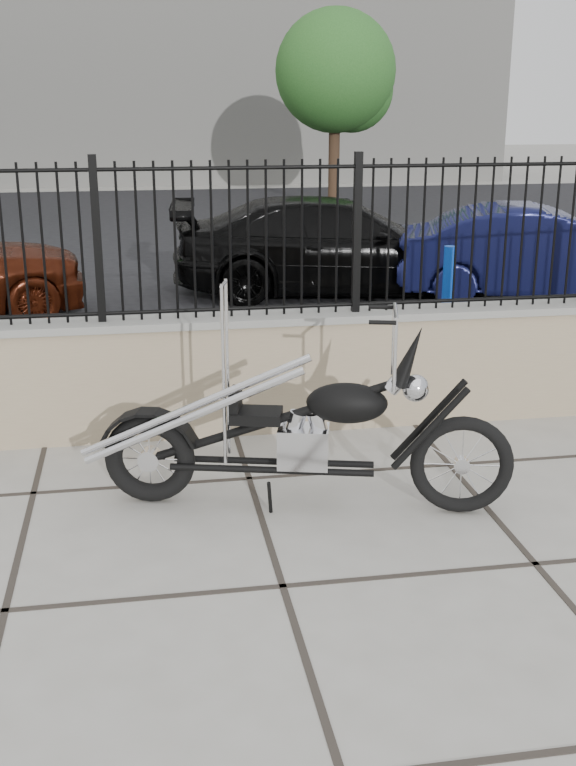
# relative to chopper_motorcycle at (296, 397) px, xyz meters

# --- Properties ---
(ground_plane) EXTENTS (90.00, 90.00, 0.00)m
(ground_plane) POSITION_rel_chopper_motorcycle_xyz_m (-0.25, -1.00, -0.77)
(ground_plane) COLOR #99968E
(ground_plane) RESTS_ON ground
(parking_lot) EXTENTS (30.00, 30.00, 0.00)m
(parking_lot) POSITION_rel_chopper_motorcycle_xyz_m (-0.25, 11.50, -0.77)
(parking_lot) COLOR black
(parking_lot) RESTS_ON ground
(retaining_wall) EXTENTS (14.00, 0.36, 0.96)m
(retaining_wall) POSITION_rel_chopper_motorcycle_xyz_m (-0.25, 1.50, -0.29)
(retaining_wall) COLOR gray
(retaining_wall) RESTS_ON ground_plane
(iron_fence) EXTENTS (14.00, 0.08, 1.20)m
(iron_fence) POSITION_rel_chopper_motorcycle_xyz_m (-0.25, 1.50, 0.79)
(iron_fence) COLOR black
(iron_fence) RESTS_ON retaining_wall
(background_building) EXTENTS (22.00, 6.00, 8.00)m
(background_building) POSITION_rel_chopper_motorcycle_xyz_m (-0.25, 25.50, 3.23)
(background_building) COLOR beige
(background_building) RESTS_ON ground_plane
(chopper_motorcycle) EXTENTS (2.60, 1.08, 1.54)m
(chopper_motorcycle) POSITION_rel_chopper_motorcycle_xyz_m (0.00, 0.00, 0.00)
(chopper_motorcycle) COLOR black
(chopper_motorcycle) RESTS_ON ground_plane
(car_black) EXTENTS (4.63, 2.20, 1.30)m
(car_black) POSITION_rel_chopper_motorcycle_xyz_m (1.75, 6.66, -0.12)
(car_black) COLOR black
(car_black) RESTS_ON parking_lot
(car_blue) EXTENTS (3.98, 2.28, 1.24)m
(car_blue) POSITION_rel_chopper_motorcycle_xyz_m (4.31, 5.74, -0.15)
(car_blue) COLOR #0F1137
(car_blue) RESTS_ON parking_lot
(bollard_b) EXTENTS (0.14, 0.14, 1.05)m
(bollard_b) POSITION_rel_chopper_motorcycle_xyz_m (2.42, 3.97, -0.25)
(bollard_b) COLOR #0E30D5
(bollard_b) RESTS_ON ground_plane
(tree_right) EXTENTS (2.79, 2.79, 4.70)m
(tree_right) POSITION_rel_chopper_motorcycle_xyz_m (3.75, 15.97, 2.52)
(tree_right) COLOR #382619
(tree_right) RESTS_ON ground_plane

